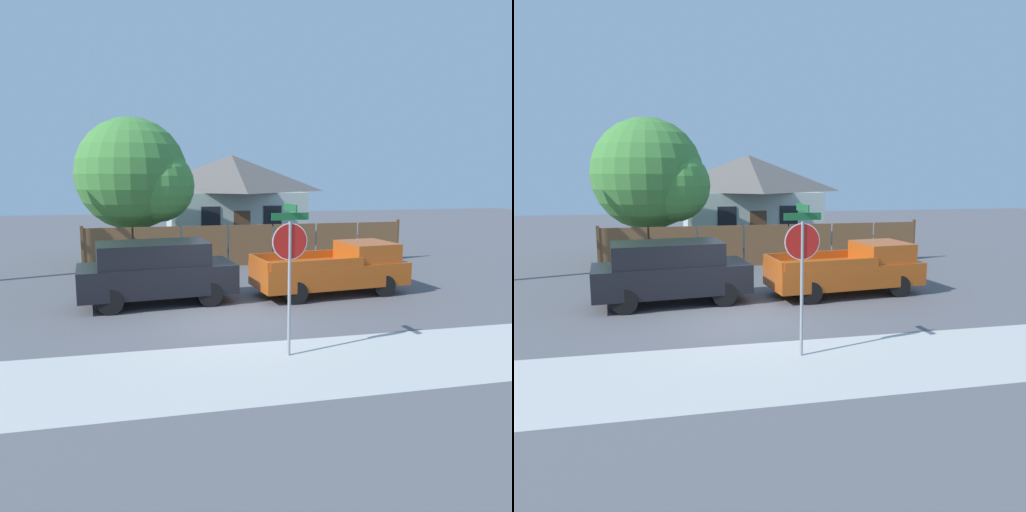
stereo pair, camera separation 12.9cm
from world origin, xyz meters
TOP-DOWN VIEW (x-y plane):
  - ground_plane at (0.00, 0.00)m, footprint 80.00×80.00m
  - sidewalk_strip at (0.00, -3.60)m, footprint 36.00×3.20m
  - wooden_fence at (2.38, 8.05)m, footprint 13.94×0.12m
  - house at (3.00, 16.22)m, footprint 7.99×6.60m
  - oak_tree at (-2.31, 9.88)m, footprint 5.14×4.89m
  - red_suv at (-1.78, 2.19)m, footprint 4.76×2.40m
  - orange_pickup at (3.96, 2.21)m, footprint 5.10×2.41m
  - stop_sign at (0.86, -2.96)m, footprint 0.81×0.73m

SIDE VIEW (x-z plane):
  - ground_plane at x=0.00m, z-range 0.00..0.00m
  - sidewalk_strip at x=0.00m, z-range 0.00..0.01m
  - orange_pickup at x=3.96m, z-range -0.02..1.64m
  - wooden_fence at x=2.38m, z-range -0.05..1.81m
  - red_suv at x=-1.78m, z-range 0.07..1.95m
  - stop_sign at x=0.86m, z-range 0.57..3.81m
  - house at x=3.00m, z-range 0.09..5.13m
  - oak_tree at x=-2.31m, z-range 0.62..6.97m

